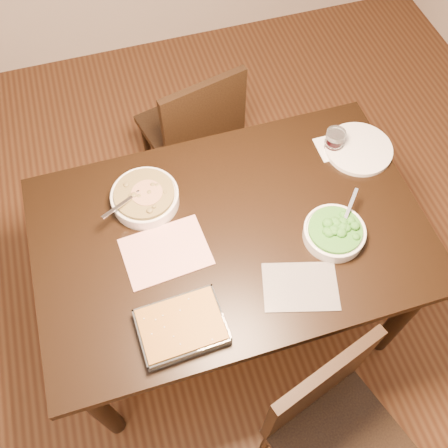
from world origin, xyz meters
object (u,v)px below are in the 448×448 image
Objects in this scene: table at (230,244)px; baking_dish at (182,327)px; chair_far at (195,131)px; dinner_plate at (359,149)px; wine_tumbler at (335,140)px; broccoli_bowl at (334,232)px; stew_bowl at (145,197)px; chair_near at (331,424)px.

baking_dish reaches higher than table.
table is 0.75m from chair_far.
dinner_plate is at bearing 122.49° from chair_far.
wine_tumbler reaches higher than baking_dish.
broccoli_bowl is at bearing -20.29° from table.
chair_far is at bearing 58.80° from stew_bowl.
wine_tumbler is 0.10× the size of chair_far.
chair_far is at bearing 133.27° from wine_tumbler.
chair_far is (0.31, 0.52, -0.30)m from stew_bowl.
dinner_plate is 0.80m from chair_far.
stew_bowl is 0.90× the size of baking_dish.
stew_bowl reaches higher than table.
chair_near reaches higher than dinner_plate.
chair_near is (0.15, -0.68, -0.17)m from table.
broccoli_bowl is 0.95m from chair_far.
chair_near is at bearing -65.11° from stew_bowl.
table is 0.38m from broccoli_bowl.
chair_near reaches higher than broccoli_bowl.
broccoli_bowl is at bearing -127.15° from dinner_plate.
broccoli_bowl is 0.83× the size of dinner_plate.
stew_bowl is (-0.26, 0.21, 0.13)m from table.
chair_near is 1.02× the size of chair_far.
broccoli_bowl is 0.65m from chair_near.
chair_near is at bearing 80.42° from chair_far.
table is 0.36m from stew_bowl.
chair_far reaches higher than dinner_plate.
table is at bearing 72.39° from chair_far.
wine_tumbler is at bearing 2.97° from stew_bowl.
dinner_plate is (0.86, -0.00, -0.03)m from stew_bowl.
chair_near is at bearing -110.71° from wine_tumbler.
table is 16.39× the size of wine_tumbler.
stew_bowl is 0.51m from baking_dish.
broccoli_bowl is 0.42m from dinner_plate.
broccoli_bowl is 2.56× the size of wine_tumbler.
chair_near is at bearing -45.41° from baking_dish.
stew_bowl is at bearing 45.19° from chair_far.
wine_tumbler is at bearing 66.85° from broccoli_bowl.
chair_far is (-0.54, 0.52, -0.28)m from dinner_plate.
wine_tumbler is at bearing 119.67° from chair_far.
chair_far is (-0.10, 1.41, -0.01)m from chair_near.
broccoli_bowl reaches higher than baking_dish.
chair_far reaches higher than stew_bowl.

